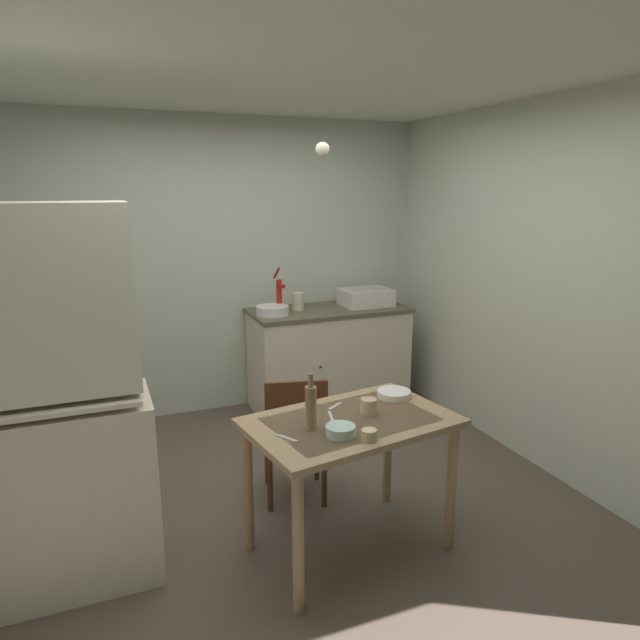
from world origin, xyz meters
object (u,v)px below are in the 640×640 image
(hutch_cabinet, at_px, (43,418))
(chair_far_side, at_px, (295,434))
(dining_table, at_px, (351,439))
(serving_bowl_wide, at_px, (341,431))
(mixing_bowl_counter, at_px, (272,310))
(glass_bottle, at_px, (311,407))
(hand_pump, at_px, (279,292))
(sink_basin, at_px, (366,297))
(mug_tall, at_px, (369,435))

(hutch_cabinet, height_order, chair_far_side, hutch_cabinet)
(dining_table, distance_m, serving_bowl_wide, 0.25)
(dining_table, bearing_deg, mixing_bowl_counter, 85.00)
(glass_bottle, bearing_deg, dining_table, 8.73)
(hutch_cabinet, xyz_separation_m, chair_far_side, (1.37, 0.27, -0.44))
(hand_pump, xyz_separation_m, mixing_bowl_counter, (-0.10, -0.10, -0.13))
(chair_far_side, bearing_deg, hand_pump, 75.49)
(hutch_cabinet, height_order, glass_bottle, hutch_cabinet)
(sink_basin, height_order, hand_pump, hand_pump)
(chair_far_side, xyz_separation_m, mug_tall, (0.08, -0.85, 0.34))
(chair_far_side, bearing_deg, serving_bowl_wide, -91.49)
(hutch_cabinet, xyz_separation_m, mixing_bowl_counter, (1.66, 1.64, 0.06))
(hand_pump, bearing_deg, mug_tall, -97.26)
(sink_basin, xyz_separation_m, mug_tall, (-1.11, -2.26, -0.20))
(hutch_cabinet, relative_size, dining_table, 1.62)
(hand_pump, bearing_deg, serving_bowl_wide, -100.24)
(dining_table, bearing_deg, serving_bowl_wide, -129.32)
(hand_pump, xyz_separation_m, chair_far_side, (-0.38, -1.46, -0.63))
(hutch_cabinet, relative_size, hand_pump, 4.90)
(hutch_cabinet, height_order, mixing_bowl_counter, hutch_cabinet)
(sink_basin, xyz_separation_m, dining_table, (-1.08, -2.00, -0.34))
(sink_basin, xyz_separation_m, chair_far_side, (-1.19, -1.42, -0.54))
(sink_basin, height_order, glass_bottle, same)
(sink_basin, distance_m, hand_pump, 0.82)
(chair_far_side, distance_m, glass_bottle, 0.77)
(hand_pump, height_order, dining_table, hand_pump)
(hand_pump, height_order, glass_bottle, hand_pump)
(hutch_cabinet, distance_m, serving_bowl_wide, 1.44)
(hutch_cabinet, distance_m, mug_tall, 1.57)
(chair_far_side, relative_size, serving_bowl_wide, 5.64)
(mug_tall, height_order, glass_bottle, glass_bottle)
(mixing_bowl_counter, xyz_separation_m, glass_bottle, (-0.41, -1.98, -0.06))
(mug_tall, distance_m, glass_bottle, 0.33)
(serving_bowl_wide, xyz_separation_m, mug_tall, (0.10, -0.11, 0.00))
(mug_tall, bearing_deg, mixing_bowl_counter, 84.87)
(mug_tall, bearing_deg, sink_basin, 63.90)
(mixing_bowl_counter, xyz_separation_m, mug_tall, (-0.20, -2.21, -0.16))
(dining_table, xyz_separation_m, mug_tall, (-0.03, -0.27, 0.14))
(sink_basin, height_order, mixing_bowl_counter, sink_basin)
(chair_far_side, relative_size, glass_bottle, 2.85)
(hand_pump, relative_size, glass_bottle, 1.31)
(mug_tall, xyz_separation_m, glass_bottle, (-0.21, 0.23, 0.09))
(sink_basin, bearing_deg, mug_tall, -116.10)
(sink_basin, xyz_separation_m, glass_bottle, (-1.32, -2.03, -0.10))
(serving_bowl_wide, bearing_deg, glass_bottle, 131.65)
(dining_table, height_order, mug_tall, mug_tall)
(sink_basin, bearing_deg, serving_bowl_wide, -119.35)
(chair_far_side, distance_m, serving_bowl_wide, 0.81)
(sink_basin, height_order, dining_table, sink_basin)
(hand_pump, relative_size, mug_tall, 5.12)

